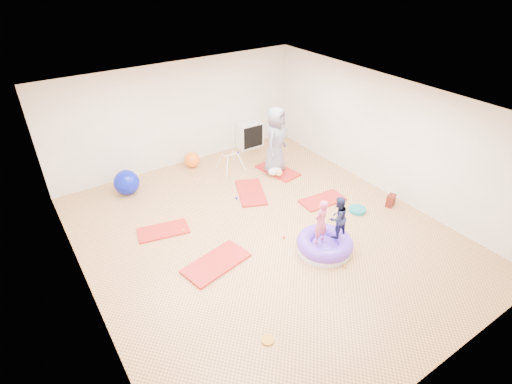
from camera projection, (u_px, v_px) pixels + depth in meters
room at (265, 177)px, 7.77m from camera, size 7.01×8.01×2.81m
gym_mat_front_left at (216, 263)px, 7.69m from camera, size 1.40×0.91×0.05m
gym_mat_mid_left at (163, 231)px, 8.57m from camera, size 1.16×0.75×0.04m
gym_mat_center_back at (251, 192)px, 9.89m from camera, size 1.05×1.37×0.05m
gym_mat_right at (323, 200)px, 9.59m from camera, size 1.12×0.62×0.05m
gym_mat_rear_right at (278, 171)px, 10.85m from camera, size 0.78×1.26×0.05m
inflatable_cushion at (325, 245)px, 7.99m from camera, size 1.13×1.13×0.36m
child_pink at (321, 220)px, 7.58m from camera, size 0.38×0.28×0.95m
child_navy at (338, 215)px, 7.75m from camera, size 0.45×0.36×0.90m
adult_caregiver at (276, 140)px, 10.34m from camera, size 1.03×0.93×1.77m
infant at (276, 171)px, 10.52m from camera, size 0.39×0.40×0.23m
ball_pit_balls at (267, 235)px, 8.42m from camera, size 2.96×3.27×0.06m
exercise_ball_blue at (127, 182)px, 9.75m from camera, size 0.62×0.62×0.62m
exercise_ball_orange at (192, 160)px, 10.98m from camera, size 0.43×0.43×0.43m
infant_play_gym at (230, 160)px, 10.72m from camera, size 0.65×0.62×0.50m
cube_shelf at (250, 135)px, 11.99m from camera, size 0.77×0.38×0.77m
balance_disc at (357, 210)px, 9.21m from camera, size 0.39×0.39×0.09m
backpack at (391, 200)px, 9.36m from camera, size 0.28×0.22×0.28m
yellow_toy at (268, 340)px, 6.21m from camera, size 0.21×0.21×0.03m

